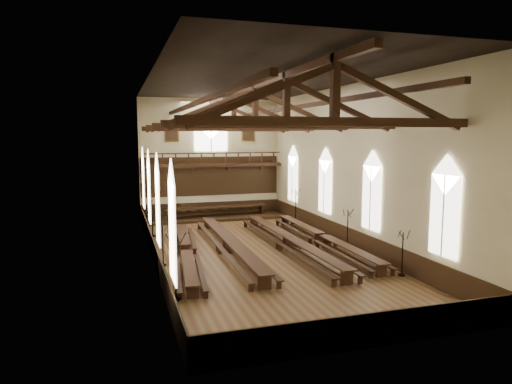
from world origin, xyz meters
TOP-DOWN VIEW (x-y plane):
  - ground at (0.00, 0.00)m, footprint 26.00×26.00m
  - room_walls at (0.00, 0.00)m, footprint 26.00×26.00m
  - wainscot_band at (0.00, 0.00)m, footprint 12.00×26.00m
  - side_windows at (-0.00, -0.00)m, footprint 11.85×19.80m
  - end_window at (0.00, 12.90)m, footprint 2.80×0.12m
  - minstrels_gallery at (0.00, 12.66)m, footprint 11.80×1.24m
  - portraits at (0.00, 12.90)m, footprint 7.75×0.09m
  - roof_trusses at (0.00, -0.00)m, footprint 11.70×25.70m
  - refectory_row_a at (-4.16, -0.29)m, footprint 1.97×13.70m
  - refectory_row_b at (-1.48, 0.44)m, footprint 1.72×14.84m
  - refectory_row_c at (2.17, 0.04)m, footprint 1.75×15.04m
  - refectory_row_d at (4.53, 0.30)m, footprint 1.53×14.27m
  - dais at (0.11, 11.40)m, footprint 11.40×3.06m
  - high_table at (0.11, 11.40)m, footprint 8.67×1.78m
  - high_chairs at (0.11, 12.23)m, footprint 7.67×0.47m
  - candelabrum_left_near at (-5.55, -6.72)m, footprint 0.87×0.83m
  - candelabrum_left_mid at (-5.55, -1.30)m, footprint 0.69×0.69m
  - candelabrum_left_far at (-5.55, 6.01)m, footprint 0.76×0.82m
  - candelabrum_right_near at (5.55, -6.61)m, footprint 0.70×0.65m
  - candelabrum_right_mid at (5.55, -1.02)m, footprint 0.73×0.75m
  - candelabrum_right_far at (5.55, 7.37)m, footprint 0.81×0.87m

SIDE VIEW (x-z plane):
  - ground at x=0.00m, z-range 0.00..0.00m
  - dais at x=0.11m, z-range 0.00..0.20m
  - refectory_row_a at x=-4.16m, z-range 0.15..0.82m
  - refectory_row_d at x=4.53m, z-range 0.17..0.90m
  - refectory_row_b at x=-1.48m, z-range 0.18..0.98m
  - refectory_row_c at x=2.17m, z-range 0.19..1.00m
  - wainscot_band at x=0.00m, z-range 0.00..1.20m
  - candelabrum_right_near at x=5.55m, z-range -0.45..1.85m
  - candelabrum_left_mid at x=-5.55m, z-range -0.46..1.87m
  - high_chairs at x=0.11m, z-range 0.25..1.22m
  - candelabrum_right_mid at x=5.55m, z-range -0.49..2.00m
  - candelabrum_left_far at x=-5.55m, z-range -0.53..2.17m
  - candelabrum_right_far at x=5.55m, z-range -0.56..2.30m
  - candelabrum_left_near at x=-5.55m, z-range -0.57..2.33m
  - high_table at x=0.11m, z-range 0.48..1.29m
  - side_windows at x=0.00m, z-range 1.49..5.99m
  - minstrels_gallery at x=0.00m, z-range 2.06..5.76m
  - room_walls at x=0.00m, z-range -6.54..19.46m
  - portraits at x=0.00m, z-range 6.38..7.82m
  - end_window at x=0.00m, z-range 5.32..9.12m
  - roof_trusses at x=0.00m, z-range 6.82..9.62m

